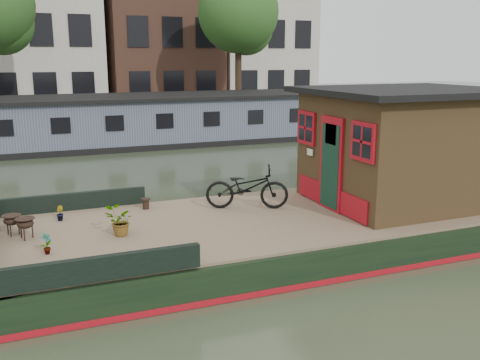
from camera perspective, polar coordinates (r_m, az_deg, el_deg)
name	(u,v)px	position (r m, az deg, el deg)	size (l,w,h in m)	color
ground	(311,242)	(11.14, 7.54, -6.53)	(120.00, 120.00, 0.00)	#2E3A24
houseboat_hull	(251,237)	(10.48, 1.18, -6.08)	(14.01, 4.02, 0.60)	black
houseboat_deck	(311,212)	(10.95, 7.63, -3.44)	(11.80, 3.80, 0.05)	#7C664D
bow_bulwark	(46,233)	(9.55, -19.98, -5.32)	(3.00, 4.00, 0.35)	black
cabin	(404,145)	(11.89, 17.04, 3.60)	(4.00, 3.50, 2.42)	#312313
bicycle	(247,187)	(10.94, 0.75, -0.78)	(0.59, 1.69, 0.89)	black
potted_plant_a	(46,244)	(9.01, -19.95, -6.39)	(0.19, 0.13, 0.35)	brown
potted_plant_b	(60,213)	(10.76, -18.68, -3.38)	(0.16, 0.13, 0.29)	maroon
potted_plant_c	(119,221)	(9.54, -12.75, -4.32)	(0.47, 0.41, 0.52)	#A1472E
brazier_front	(26,228)	(9.87, -21.89, -4.82)	(0.34, 0.34, 0.37)	black
brazier_rear	(12,225)	(10.16, -23.14, -4.45)	(0.34, 0.34, 0.37)	black
bollard_port	(146,204)	(11.15, -10.02, -2.50)	(0.19, 0.19, 0.22)	black
bollard_stbd	(111,266)	(8.03, -13.61, -8.91)	(0.18, 0.18, 0.20)	black
far_houseboat	(154,121)	(23.85, -9.19, 6.21)	(20.40, 4.40, 2.11)	#525B6E
quay	(127,118)	(30.24, -11.94, 6.49)	(60.00, 6.00, 0.90)	#47443F
tree_right	(240,16)	(30.47, 0.02, 17.07)	(4.40, 4.40, 7.40)	#332316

